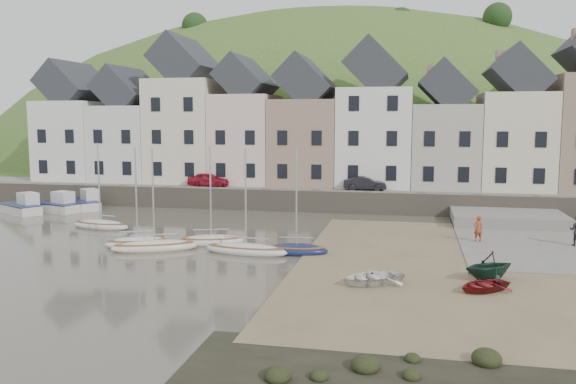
% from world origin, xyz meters
% --- Properties ---
extents(ground, '(160.00, 160.00, 0.00)m').
position_xyz_m(ground, '(0.00, 0.00, 0.00)').
color(ground, '#4A463A').
rests_on(ground, ground).
extents(quay_land, '(90.00, 30.00, 1.50)m').
position_xyz_m(quay_land, '(0.00, 32.00, 0.75)').
color(quay_land, '#3E5B24').
rests_on(quay_land, ground).
extents(quay_street, '(70.00, 7.00, 0.10)m').
position_xyz_m(quay_street, '(0.00, 20.50, 1.55)').
color(quay_street, slate).
rests_on(quay_street, quay_land).
extents(seawall, '(70.00, 1.20, 1.80)m').
position_xyz_m(seawall, '(0.00, 17.00, 0.90)').
color(seawall, slate).
rests_on(seawall, ground).
extents(beach, '(18.00, 26.00, 0.06)m').
position_xyz_m(beach, '(11.00, 0.00, 0.03)').
color(beach, brown).
rests_on(beach, ground).
extents(slipway, '(8.00, 18.00, 0.12)m').
position_xyz_m(slipway, '(15.00, 8.00, 0.06)').
color(slipway, slate).
rests_on(slipway, ground).
extents(hillside, '(134.40, 84.00, 84.00)m').
position_xyz_m(hillside, '(-5.00, 60.00, -17.99)').
color(hillside, '#3E5B24').
rests_on(hillside, ground).
extents(townhouse_terrace, '(61.05, 8.00, 13.93)m').
position_xyz_m(townhouse_terrace, '(1.76, 24.00, 7.32)').
color(townhouse_terrace, silver).
rests_on(townhouse_terrace, quay_land).
extents(sailboat_0, '(4.71, 2.13, 6.32)m').
position_xyz_m(sailboat_0, '(-13.74, 6.18, 0.26)').
color(sailboat_0, silver).
rests_on(sailboat_0, ground).
extents(sailboat_1, '(4.16, 3.05, 6.32)m').
position_xyz_m(sailboat_1, '(-8.41, 1.10, 0.27)').
color(sailboat_1, silver).
rests_on(sailboat_1, ground).
extents(sailboat_2, '(5.29, 3.51, 6.32)m').
position_xyz_m(sailboat_2, '(-6.96, 0.33, 0.26)').
color(sailboat_2, beige).
rests_on(sailboat_2, ground).
extents(sailboat_3, '(4.36, 2.69, 6.32)m').
position_xyz_m(sailboat_3, '(-4.18, 2.61, 0.27)').
color(sailboat_3, silver).
rests_on(sailboat_3, ground).
extents(sailboat_4, '(5.18, 2.00, 6.32)m').
position_xyz_m(sailboat_4, '(-1.36, 0.59, 0.26)').
color(sailboat_4, silver).
rests_on(sailboat_4, ground).
extents(sailboat_5, '(3.81, 1.81, 6.32)m').
position_xyz_m(sailboat_5, '(1.52, 1.15, 0.27)').
color(sailboat_5, '#151C43').
rests_on(sailboat_5, ground).
extents(motorboat_0, '(5.02, 3.17, 1.70)m').
position_xyz_m(motorboat_0, '(-21.34, 12.50, 0.58)').
color(motorboat_0, silver).
rests_on(motorboat_0, ground).
extents(motorboat_1, '(4.89, 3.77, 1.70)m').
position_xyz_m(motorboat_1, '(-23.68, 11.12, 0.58)').
color(motorboat_1, silver).
rests_on(motorboat_1, ground).
extents(motorboat_2, '(4.52, 4.20, 1.70)m').
position_xyz_m(motorboat_2, '(-19.94, 14.48, 0.58)').
color(motorboat_2, silver).
rests_on(motorboat_2, ground).
extents(rowboat_white, '(3.84, 3.58, 0.65)m').
position_xyz_m(rowboat_white, '(6.24, -4.54, 0.38)').
color(rowboat_white, white).
rests_on(rowboat_white, beach).
extents(rowboat_green, '(3.52, 3.42, 1.42)m').
position_xyz_m(rowboat_green, '(11.74, -2.67, 0.77)').
color(rowboat_green, '#163226').
rests_on(rowboat_green, beach).
extents(rowboat_red, '(3.20, 3.08, 0.54)m').
position_xyz_m(rowboat_red, '(11.28, -4.68, 0.33)').
color(rowboat_red, maroon).
rests_on(rowboat_red, beach).
extents(person_red, '(0.69, 0.57, 1.63)m').
position_xyz_m(person_red, '(12.15, 6.44, 0.93)').
color(person_red, '#9D391C').
rests_on(person_red, slipway).
extents(car_left, '(3.88, 1.73, 1.30)m').
position_xyz_m(car_left, '(-10.29, 19.50, 2.25)').
color(car_left, maroon).
rests_on(car_left, quay_street).
extents(car_right, '(3.82, 1.67, 1.22)m').
position_xyz_m(car_right, '(3.98, 19.50, 2.21)').
color(car_right, black).
rests_on(car_right, quay_street).
extents(shore_rocks, '(14.00, 6.00, 0.63)m').
position_xyz_m(shore_rocks, '(7.99, -15.02, 0.08)').
color(shore_rocks, black).
rests_on(shore_rocks, ground).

